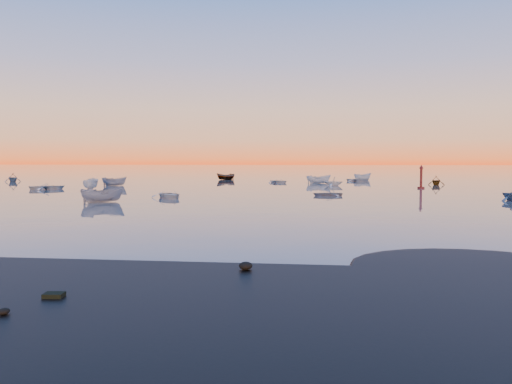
# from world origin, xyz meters

# --- Properties ---
(ground) EXTENTS (600.00, 600.00, 0.00)m
(ground) POSITION_xyz_m (0.00, 100.00, 0.00)
(ground) COLOR #6F655C
(ground) RESTS_ON ground
(mud_lobes) EXTENTS (140.00, 6.00, 0.07)m
(mud_lobes) POSITION_xyz_m (0.00, -1.00, 0.01)
(mud_lobes) COLOR black
(mud_lobes) RESTS_ON ground
(moored_fleet) EXTENTS (124.00, 58.00, 1.20)m
(moored_fleet) POSITION_xyz_m (0.00, 53.00, 0.00)
(moored_fleet) COLOR silver
(moored_fleet) RESTS_ON ground
(boat_near_left) EXTENTS (4.68, 3.87, 1.10)m
(boat_near_left) POSITION_xyz_m (-6.68, 29.86, 0.00)
(boat_near_left) COLOR silver
(boat_near_left) RESTS_ON ground
(boat_near_center) EXTENTS (4.10, 4.44, 1.48)m
(boat_near_center) POSITION_xyz_m (-11.57, 24.00, 0.00)
(boat_near_center) COLOR gray
(boat_near_center) RESTS_ON ground
(channel_marker) EXTENTS (0.99, 0.99, 3.52)m
(channel_marker) POSITION_xyz_m (24.14, 51.81, 1.39)
(channel_marker) COLOR #4C1210
(channel_marker) RESTS_ON ground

